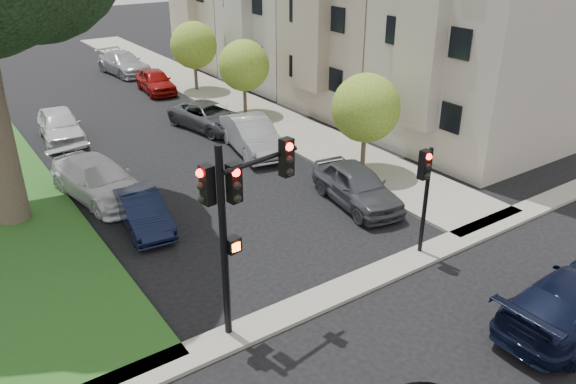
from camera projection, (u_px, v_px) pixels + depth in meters
ground at (395, 326)px, 14.90m from camera, size 140.00×140.00×0.00m
sidewalk_right at (207, 90)px, 36.19m from camera, size 3.50×44.00×0.12m
sidewalk_cross at (346, 288)px, 16.36m from camera, size 60.00×1.00×0.12m
small_tree_a at (366, 108)px, 23.06m from camera, size 2.86×2.86×4.28m
small_tree_b at (244, 66)px, 30.44m from camera, size 2.78×2.78×4.17m
small_tree_c at (194, 45)px, 34.95m from camera, size 2.91×2.91×4.37m
traffic_signal_main at (237, 206)px, 13.27m from camera, size 2.58×0.68×5.27m
traffic_signal_secondary at (425, 183)px, 17.04m from camera, size 0.46×0.37×3.67m
car_parked_0 at (357, 185)px, 21.16m from camera, size 2.50×4.74×1.54m
car_parked_1 at (252, 135)px, 26.13m from camera, size 2.59×5.11×1.61m
car_parked_2 at (210, 116)px, 29.15m from camera, size 3.17×5.24×1.36m
car_parked_3 at (156, 81)px, 35.61m from camera, size 2.10×4.40×1.45m
car_parked_4 at (123, 63)px, 40.04m from camera, size 2.71×5.52×1.55m
car_parked_5 at (142, 211)px, 19.52m from camera, size 1.77×3.98×1.27m
car_parked_6 at (99, 180)px, 21.68m from camera, size 2.98×5.49×1.51m
car_parked_7 at (60, 125)px, 27.50m from camera, size 2.31×4.75×1.56m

